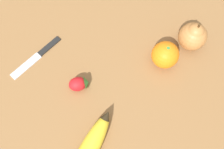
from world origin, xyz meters
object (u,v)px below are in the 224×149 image
Objects in this scene: paring_knife at (38,55)px; strawberry at (79,84)px; orange at (165,55)px; pear at (193,36)px.

strawberry is at bearing -173.56° from paring_knife.
strawberry is 0.38× the size of paring_knife.
strawberry reaches higher than paring_knife.
orange is 0.44× the size of paring_knife.
paring_knife is at bearing -152.78° from pear.
pear reaches higher than strawberry.
pear is at bearing 11.00° from strawberry.
pear reaches higher than orange.
orange is at bearing -123.19° from pear.
pear is 0.33m from strawberry.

